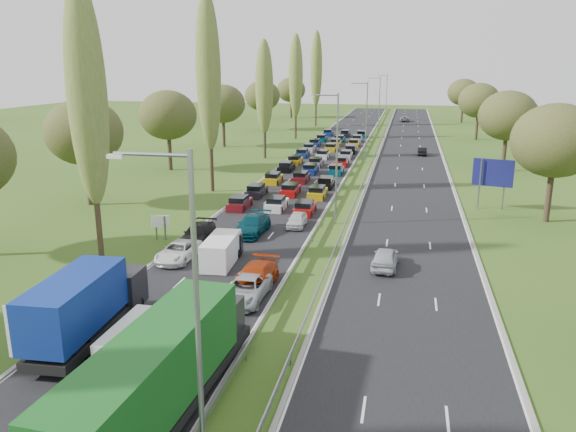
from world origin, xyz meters
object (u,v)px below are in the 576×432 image
Objects in this scene: green_lorry at (162,371)px; info_sign at (160,224)px; white_van_front at (137,341)px; white_van_rear at (222,250)px; direction_sign at (493,175)px; blue_lorry at (86,305)px; near_car_2 at (178,251)px; near_car_3 at (198,234)px.

green_lorry is 6.81× the size of info_sign.
white_van_rear is at bearing 91.06° from white_van_front.
white_van_front is 0.93× the size of direction_sign.
blue_lorry is at bearing 143.29° from green_lorry.
near_car_2 is 13.14m from blue_lorry.
direction_sign reaches higher than info_sign.
near_car_2 is 0.95× the size of direction_sign.
blue_lorry is 13.55m from white_van_rear.
info_sign is 0.40× the size of direction_sign.
direction_sign is (25.37, 17.07, 2.79)m from near_car_3.
near_car_2 is 5.86m from info_sign.
white_van_front is at bearing -80.79° from near_car_3.
direction_sign is at bearing 58.79° from white_van_front.
blue_lorry is (0.30, -13.07, 1.31)m from near_car_2.
white_van_rear is (3.57, -4.35, 0.26)m from near_car_3.
white_van_front is at bearing -120.85° from direction_sign.
green_lorry is (7.27, -18.84, 1.56)m from near_car_2.
green_lorry is at bearing -82.67° from white_van_rear.
direction_sign reaches higher than near_car_3.
green_lorry is (6.97, -5.77, 0.25)m from blue_lorry.
green_lorry is 19.33m from white_van_rear.
white_van_rear is 30.67m from direction_sign.
direction_sign is (17.99, 40.34, 1.30)m from green_lorry.
white_van_rear is (3.16, 13.15, -0.98)m from blue_lorry.
info_sign is (-3.55, 4.62, 0.66)m from near_car_2.
green_lorry is (7.39, -23.27, 1.49)m from near_car_3.
near_car_2 is 14.90m from white_van_front.
green_lorry is at bearing -67.42° from near_car_2.
blue_lorry reaches higher than white_van_rear.
blue_lorry is 9.05m from green_lorry.
info_sign is 33.46m from direction_sign.
white_van_front is 20.40m from info_sign.
white_van_front reaches higher than near_car_2.
near_car_3 is 17.55m from blue_lorry.
near_car_2 is 4.43m from near_car_3.
white_van_rear is at bearing 2.77° from near_car_2.
white_van_rear is at bearing 104.29° from green_lorry.
near_car_2 is 3.47m from white_van_rear.
white_van_rear reaches higher than white_van_front.
near_car_2 is 0.95× the size of near_car_3.
near_car_3 is 1.03× the size of white_van_rear.
direction_sign is at bearing 50.91° from blue_lorry.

